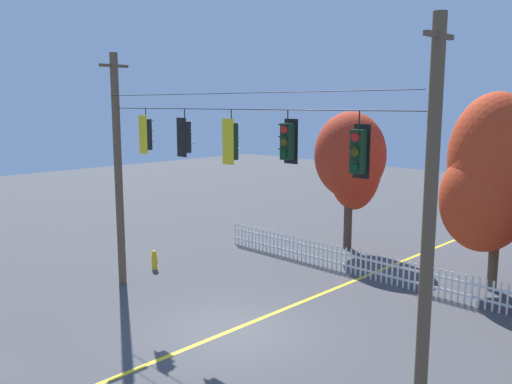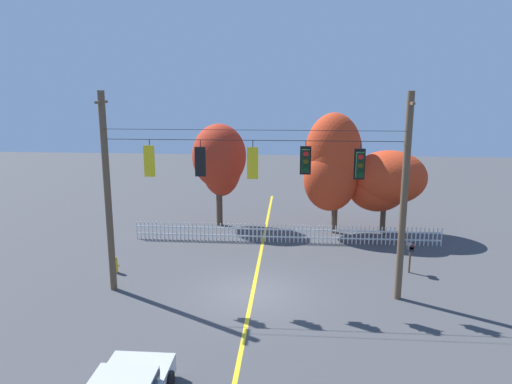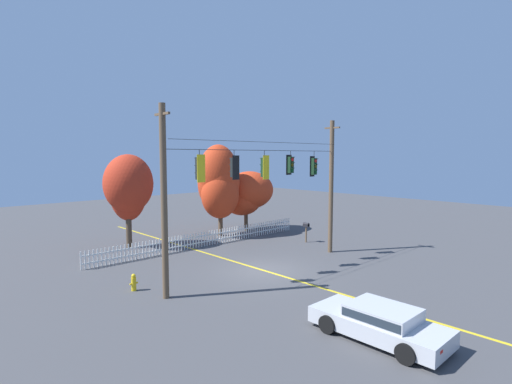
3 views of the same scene
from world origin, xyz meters
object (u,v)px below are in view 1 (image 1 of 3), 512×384
at_px(traffic_signal_westbound_side, 288,141).
at_px(traffic_signal_eastbound_side, 359,151).
at_px(traffic_signal_northbound_primary, 185,137).
at_px(fire_hydrant, 154,260).
at_px(traffic_signal_southbound_primary, 146,134).
at_px(autumn_maple_near_fence, 352,158).
at_px(traffic_signal_northbound_secondary, 231,141).
at_px(autumn_maple_mid, 492,176).

relative_size(traffic_signal_westbound_side, traffic_signal_eastbound_side, 0.89).
height_order(traffic_signal_northbound_primary, fire_hydrant, traffic_signal_northbound_primary).
height_order(traffic_signal_southbound_primary, autumn_maple_near_fence, traffic_signal_southbound_primary).
height_order(traffic_signal_northbound_secondary, autumn_maple_near_fence, traffic_signal_northbound_secondary).
bearing_deg(traffic_signal_northbound_primary, traffic_signal_northbound_secondary, -0.02).
bearing_deg(autumn_maple_near_fence, traffic_signal_westbound_side, -63.84).
bearing_deg(traffic_signal_northbound_primary, autumn_maple_mid, 56.07).
distance_m(traffic_signal_northbound_primary, autumn_maple_mid, 10.63).
relative_size(traffic_signal_northbound_secondary, fire_hydrant, 1.92).
bearing_deg(traffic_signal_northbound_secondary, autumn_maple_mid, 66.40).
bearing_deg(traffic_signal_southbound_primary, autumn_maple_near_fence, 82.60).
relative_size(traffic_signal_northbound_primary, traffic_signal_westbound_side, 1.07).
height_order(traffic_signal_northbound_secondary, traffic_signal_eastbound_side, same).
distance_m(traffic_signal_southbound_primary, traffic_signal_westbound_side, 6.16).
height_order(autumn_maple_mid, fire_hydrant, autumn_maple_mid).
relative_size(traffic_signal_westbound_side, fire_hydrant, 1.72).
bearing_deg(traffic_signal_southbound_primary, fire_hydrant, 143.00).
distance_m(traffic_signal_westbound_side, autumn_maple_near_fence, 11.14).
bearing_deg(traffic_signal_eastbound_side, traffic_signal_westbound_side, -179.98).
height_order(traffic_signal_southbound_primary, fire_hydrant, traffic_signal_southbound_primary).
bearing_deg(traffic_signal_southbound_primary, traffic_signal_westbound_side, 0.18).
relative_size(traffic_signal_eastbound_side, autumn_maple_mid, 0.22).
bearing_deg(traffic_signal_southbound_primary, autumn_maple_mid, 47.81).
bearing_deg(fire_hydrant, traffic_signal_eastbound_side, -9.60).
bearing_deg(autumn_maple_mid, traffic_signal_northbound_secondary, -113.60).
height_order(traffic_signal_northbound_primary, autumn_maple_near_fence, traffic_signal_northbound_primary).
xyz_separation_m(traffic_signal_eastbound_side, fire_hydrant, (-10.67, 1.81, -5.10)).
xyz_separation_m(traffic_signal_southbound_primary, autumn_maple_near_fence, (1.29, 9.93, -1.39)).
xyz_separation_m(traffic_signal_northbound_primary, traffic_signal_northbound_secondary, (2.06, -0.00, -0.03)).
distance_m(traffic_signal_northbound_secondary, autumn_maple_near_fence, 10.41).
relative_size(traffic_signal_northbound_secondary, autumn_maple_mid, 0.22).
distance_m(traffic_signal_westbound_side, traffic_signal_eastbound_side, 2.09).
height_order(traffic_signal_eastbound_side, autumn_maple_mid, autumn_maple_mid).
distance_m(traffic_signal_southbound_primary, traffic_signal_eastbound_side, 8.25).
xyz_separation_m(autumn_maple_near_fence, fire_hydrant, (-3.71, -8.10, -3.77)).
relative_size(traffic_signal_northbound_secondary, traffic_signal_eastbound_side, 0.99).
height_order(traffic_signal_southbound_primary, traffic_signal_eastbound_side, same).
relative_size(traffic_signal_westbound_side, autumn_maple_mid, 0.19).
bearing_deg(traffic_signal_westbound_side, traffic_signal_eastbound_side, 0.02).
distance_m(traffic_signal_eastbound_side, autumn_maple_near_fence, 12.18).
bearing_deg(traffic_signal_southbound_primary, traffic_signal_northbound_secondary, -0.00).
relative_size(traffic_signal_northbound_primary, fire_hydrant, 1.83).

